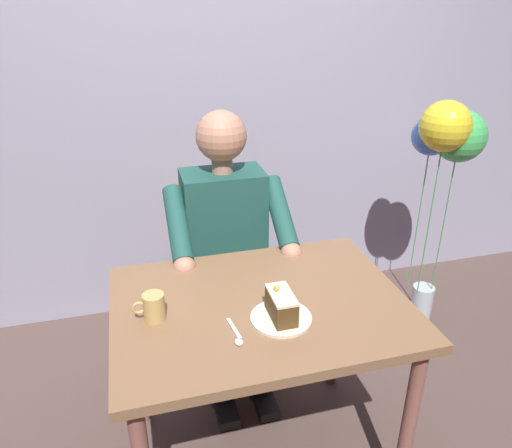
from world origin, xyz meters
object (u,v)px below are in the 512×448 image
Objects in this scene: coffee_cup at (153,306)px; balloon_display at (446,148)px; dining_table at (260,325)px; seated_person at (228,250)px; chair at (222,265)px; cake_slice at (281,305)px; dessert_spoon at (237,336)px.

balloon_display reaches higher than coffee_cup.
dining_table is 0.54m from seated_person.
dining_table is 9.50× the size of coffee_cup.
cake_slice is (-0.04, 0.82, 0.31)m from chair.
dessert_spoon is at bearing 145.70° from coffee_cup.
dessert_spoon is at bearing 32.26° from balloon_display.
coffee_cup is (0.40, -0.11, -0.01)m from cake_slice.
dessert_spoon is at bearing 52.88° from dining_table.
balloon_display is (-1.11, -0.08, 0.36)m from seated_person.
seated_person reaches higher than balloon_display.
cake_slice is at bearing -162.97° from dessert_spoon.
seated_person is (0.00, 0.17, 0.17)m from chair.
balloon_display reaches higher than dessert_spoon.
seated_person is at bearing 90.00° from chair.
chair is at bearing -97.96° from dessert_spoon.
chair is 0.91m from dessert_spoon.
chair reaches higher than dessert_spoon.
dessert_spoon is (0.12, 0.16, 0.10)m from dining_table.
dining_table is 1.12× the size of chair.
coffee_cup is at bearing 63.09° from chair.
balloon_display is (-1.07, -0.73, 0.23)m from cake_slice.
cake_slice is at bearing 109.01° from dining_table.
dessert_spoon is (0.12, 0.87, 0.25)m from chair.
chair is at bearing -90.00° from seated_person.
chair is 1.24m from balloon_display.
seated_person is 12.09× the size of coffee_cup.
seated_person is at bearing -99.85° from dessert_spoon.
seated_person is at bearing -86.62° from cake_slice.
seated_person is 1.01× the size of balloon_display.
balloon_display reaches higher than dining_table.
balloon_display reaches higher than cake_slice.
dessert_spoon is (0.12, 0.70, 0.08)m from seated_person.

